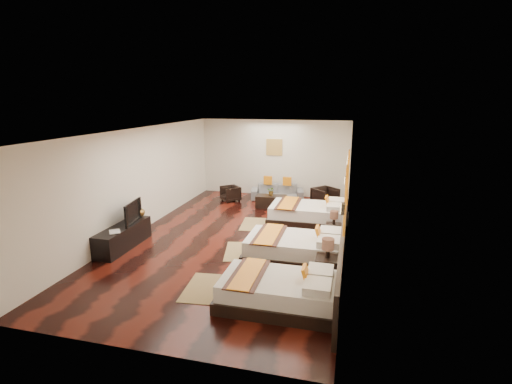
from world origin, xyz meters
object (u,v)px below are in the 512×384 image
(bed_mid, at_px, (296,248))
(nightstand_a, at_px, (327,266))
(armchair_right, at_px, (325,197))
(nightstand_b, at_px, (333,230))
(tv, at_px, (129,212))
(tv_console, at_px, (123,237))
(book, at_px, (109,233))
(sofa, at_px, (277,192))
(table_plant, at_px, (271,191))
(armchair_left, at_px, (230,194))
(coffee_table, at_px, (271,201))
(figurine, at_px, (139,211))
(bed_far, at_px, (310,214))
(bed_near, at_px, (279,291))

(bed_mid, xyz_separation_m, nightstand_a, (0.75, -0.86, 0.03))
(bed_mid, xyz_separation_m, armchair_right, (0.30, 4.56, 0.04))
(nightstand_b, bearing_deg, tv, -163.46)
(bed_mid, height_order, nightstand_a, nightstand_a)
(tv_console, distance_m, book, 0.59)
(sofa, distance_m, table_plant, 1.03)
(table_plant, bearing_deg, armchair_left, 166.83)
(book, distance_m, armchair_right, 7.00)
(armchair_left, distance_m, table_plant, 1.63)
(armchair_right, bearing_deg, bed_mid, -141.57)
(book, distance_m, coffee_table, 5.61)
(tv, distance_m, figurine, 0.52)
(figurine, distance_m, table_plant, 4.56)
(nightstand_b, xyz_separation_m, book, (-4.95, -2.24, 0.29))
(table_plant, bearing_deg, armchair_right, 13.99)
(nightstand_b, xyz_separation_m, tv_console, (-4.95, -1.73, -0.00))
(coffee_table, height_order, table_plant, table_plant)
(coffee_table, bearing_deg, bed_far, -44.34)
(sofa, bearing_deg, tv_console, -127.36)
(tv, height_order, armchair_left, tv)
(sofa, relative_size, armchair_left, 3.10)
(tv_console, xyz_separation_m, tv, (0.05, 0.27, 0.55))
(bed_near, bearing_deg, tv, 154.67)
(bed_far, bearing_deg, nightstand_a, -78.02)
(nightstand_b, relative_size, figurine, 2.52)
(armchair_right, xyz_separation_m, coffee_table, (-1.74, -0.50, -0.13))
(table_plant, bearing_deg, book, -119.20)
(tv_console, xyz_separation_m, table_plant, (2.75, 4.41, 0.27))
(bed_far, relative_size, tv_console, 1.26)
(tv, bearing_deg, bed_near, -124.78)
(bed_mid, relative_size, nightstand_a, 2.45)
(nightstand_b, distance_m, book, 5.44)
(armchair_right, height_order, coffee_table, armchair_right)
(nightstand_a, height_order, book, nightstand_a)
(bed_mid, bearing_deg, coffee_table, 109.46)
(bed_far, xyz_separation_m, nightstand_b, (0.75, -1.22, -0.02))
(bed_near, bearing_deg, bed_far, 89.97)
(bed_mid, distance_m, nightstand_a, 1.14)
(figurine, bearing_deg, book, -90.00)
(nightstand_b, relative_size, armchair_left, 1.33)
(armchair_right, bearing_deg, sofa, 114.55)
(tv, distance_m, sofa, 5.83)
(book, height_order, armchair_right, armchair_right)
(coffee_table, bearing_deg, bed_near, -76.65)
(sofa, relative_size, coffee_table, 1.84)
(book, height_order, coffee_table, book)
(nightstand_a, height_order, tv_console, nightstand_a)
(bed_far, height_order, nightstand_a, nightstand_a)
(bed_near, relative_size, armchair_left, 3.47)
(armchair_left, height_order, table_plant, table_plant)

